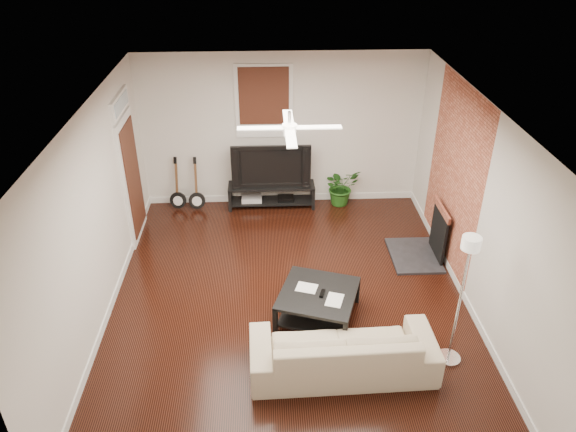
% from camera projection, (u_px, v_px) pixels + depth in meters
% --- Properties ---
extents(room, '(5.01, 6.01, 2.81)m').
position_uv_depth(room, '(289.00, 215.00, 7.10)').
color(room, black).
rests_on(room, ground).
extents(brick_accent, '(0.02, 2.20, 2.80)m').
position_uv_depth(brick_accent, '(454.00, 177.00, 8.06)').
color(brick_accent, '#A64E35').
rests_on(brick_accent, floor).
extents(fireplace, '(0.80, 1.10, 0.92)m').
position_uv_depth(fireplace, '(427.00, 232.00, 8.52)').
color(fireplace, black).
rests_on(fireplace, floor).
extents(window_back, '(1.00, 0.06, 1.30)m').
position_uv_depth(window_back, '(264.00, 102.00, 9.38)').
color(window_back, '#3E1A11').
rests_on(window_back, wall_back).
extents(door_left, '(0.08, 1.00, 2.50)m').
position_uv_depth(door_left, '(130.00, 167.00, 8.72)').
color(door_left, white).
rests_on(door_left, wall_left).
extents(tv_stand, '(1.58, 0.42, 0.44)m').
position_uv_depth(tv_stand, '(272.00, 195.00, 10.08)').
color(tv_stand, black).
rests_on(tv_stand, floor).
extents(tv, '(1.41, 0.19, 0.81)m').
position_uv_depth(tv, '(271.00, 164.00, 9.79)').
color(tv, black).
rests_on(tv, tv_stand).
extents(coffee_table, '(1.25, 1.25, 0.41)m').
position_uv_depth(coffee_table, '(318.00, 304.00, 7.38)').
color(coffee_table, black).
rests_on(coffee_table, floor).
extents(sofa, '(2.23, 0.92, 0.64)m').
position_uv_depth(sofa, '(343.00, 349.00, 6.49)').
color(sofa, tan).
rests_on(sofa, floor).
extents(floor_lamp, '(0.31, 0.31, 1.80)m').
position_uv_depth(floor_lamp, '(459.00, 302.00, 6.34)').
color(floor_lamp, silver).
rests_on(floor_lamp, floor).
extents(potted_plant, '(0.81, 0.76, 0.71)m').
position_uv_depth(potted_plant, '(341.00, 186.00, 10.10)').
color(potted_plant, '#205518').
rests_on(potted_plant, floor).
extents(guitar_left, '(0.33, 0.26, 0.98)m').
position_uv_depth(guitar_left, '(176.00, 185.00, 9.86)').
color(guitar_left, black).
rests_on(guitar_left, floor).
extents(guitar_right, '(0.31, 0.23, 0.98)m').
position_uv_depth(guitar_right, '(196.00, 185.00, 9.84)').
color(guitar_right, black).
rests_on(guitar_right, floor).
extents(ceiling_fan, '(1.24, 1.24, 0.32)m').
position_uv_depth(ceiling_fan, '(289.00, 128.00, 6.50)').
color(ceiling_fan, white).
rests_on(ceiling_fan, ceiling).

